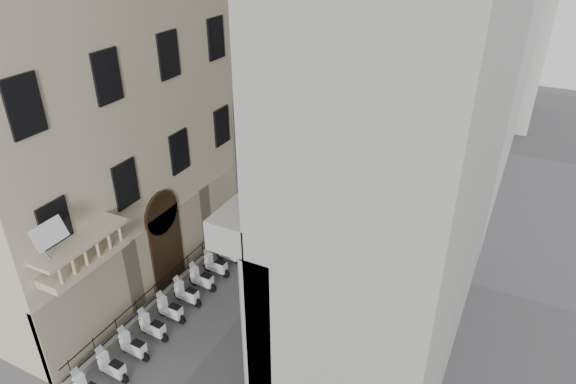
# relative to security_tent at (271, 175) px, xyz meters

# --- Properties ---
(iron_fence) EXTENTS (0.30, 28.00, 1.40)m
(iron_fence) POSITION_rel_security_tent_xyz_m (-0.70, -3.32, -2.65)
(iron_fence) COLOR black
(iron_fence) RESTS_ON ground
(blue_awning) EXTENTS (1.60, 3.00, 3.00)m
(blue_awning) POSITION_rel_security_tent_xyz_m (7.75, 4.68, -2.65)
(blue_awning) COLOR navy
(blue_awning) RESTS_ON ground
(flag) EXTENTS (1.00, 1.40, 8.20)m
(flag) POSITION_rel_security_tent_xyz_m (-0.40, -16.32, -2.65)
(flag) COLOR #9E0C11
(flag) RESTS_ON ground
(scooter_1) EXTENTS (1.42, 0.62, 1.50)m
(scooter_1) POSITION_rel_security_tent_xyz_m (0.67, -15.80, -2.65)
(scooter_1) COLOR white
(scooter_1) RESTS_ON ground
(scooter_2) EXTENTS (1.42, 0.62, 1.50)m
(scooter_2) POSITION_rel_security_tent_xyz_m (0.67, -14.45, -2.65)
(scooter_2) COLOR white
(scooter_2) RESTS_ON ground
(scooter_3) EXTENTS (1.42, 0.62, 1.50)m
(scooter_3) POSITION_rel_security_tent_xyz_m (0.67, -13.10, -2.65)
(scooter_3) COLOR white
(scooter_3) RESTS_ON ground
(scooter_4) EXTENTS (1.42, 0.62, 1.50)m
(scooter_4) POSITION_rel_security_tent_xyz_m (0.67, -11.75, -2.65)
(scooter_4) COLOR white
(scooter_4) RESTS_ON ground
(scooter_5) EXTENTS (1.42, 0.62, 1.50)m
(scooter_5) POSITION_rel_security_tent_xyz_m (0.67, -10.40, -2.65)
(scooter_5) COLOR white
(scooter_5) RESTS_ON ground
(scooter_6) EXTENTS (1.42, 0.62, 1.50)m
(scooter_6) POSITION_rel_security_tent_xyz_m (0.67, -9.05, -2.65)
(scooter_6) COLOR white
(scooter_6) RESTS_ON ground
(scooter_7) EXTENTS (1.42, 0.62, 1.50)m
(scooter_7) POSITION_rel_security_tent_xyz_m (0.67, -7.70, -2.65)
(scooter_7) COLOR white
(scooter_7) RESTS_ON ground
(scooter_8) EXTENTS (1.42, 0.62, 1.50)m
(scooter_8) POSITION_rel_security_tent_xyz_m (0.67, -6.35, -2.65)
(scooter_8) COLOR white
(scooter_8) RESTS_ON ground
(scooter_9) EXTENTS (1.42, 0.62, 1.50)m
(scooter_9) POSITION_rel_security_tent_xyz_m (0.67, -5.00, -2.65)
(scooter_9) COLOR white
(scooter_9) RESTS_ON ground
(scooter_10) EXTENTS (1.42, 0.62, 1.50)m
(scooter_10) POSITION_rel_security_tent_xyz_m (0.67, -3.65, -2.65)
(scooter_10) COLOR white
(scooter_10) RESTS_ON ground
(scooter_11) EXTENTS (1.42, 0.62, 1.50)m
(scooter_11) POSITION_rel_security_tent_xyz_m (0.67, -2.29, -2.65)
(scooter_11) COLOR white
(scooter_11) RESTS_ON ground
(scooter_12) EXTENTS (1.42, 0.62, 1.50)m
(scooter_12) POSITION_rel_security_tent_xyz_m (0.67, -0.94, -2.65)
(scooter_12) COLOR white
(scooter_12) RESTS_ON ground
(scooter_13) EXTENTS (1.42, 0.62, 1.50)m
(scooter_13) POSITION_rel_security_tent_xyz_m (0.67, 0.41, -2.65)
(scooter_13) COLOR white
(scooter_13) RESTS_ON ground
(scooter_14) EXTENTS (1.42, 0.62, 1.50)m
(scooter_14) POSITION_rel_security_tent_xyz_m (0.67, 1.76, -2.65)
(scooter_14) COLOR white
(scooter_14) RESTS_ON ground
(barrier_2) EXTENTS (0.60, 2.40, 1.10)m
(barrier_2) POSITION_rel_security_tent_xyz_m (7.05, -11.40, -2.65)
(barrier_2) COLOR #9EA1A6
(barrier_2) RESTS_ON ground
(barrier_3) EXTENTS (0.60, 2.40, 1.10)m
(barrier_3) POSITION_rel_security_tent_xyz_m (7.05, -8.90, -2.65)
(barrier_3) COLOR #9EA1A6
(barrier_3) RESTS_ON ground
(barrier_4) EXTENTS (0.60, 2.40, 1.10)m
(barrier_4) POSITION_rel_security_tent_xyz_m (7.05, -6.40, -2.65)
(barrier_4) COLOR #9EA1A6
(barrier_4) RESTS_ON ground
(barrier_5) EXTENTS (0.60, 2.40, 1.10)m
(barrier_5) POSITION_rel_security_tent_xyz_m (7.05, -3.90, -2.65)
(barrier_5) COLOR #9EA1A6
(barrier_5) RESTS_ON ground
(barrier_6) EXTENTS (0.60, 2.40, 1.10)m
(barrier_6) POSITION_rel_security_tent_xyz_m (7.05, -1.40, -2.65)
(barrier_6) COLOR #9EA1A6
(barrier_6) RESTS_ON ground
(barrier_7) EXTENTS (0.60, 2.40, 1.10)m
(barrier_7) POSITION_rel_security_tent_xyz_m (7.05, 1.10, -2.65)
(barrier_7) COLOR #9EA1A6
(barrier_7) RESTS_ON ground
(barrier_8) EXTENTS (0.60, 2.40, 1.10)m
(barrier_8) POSITION_rel_security_tent_xyz_m (7.05, 3.60, -2.65)
(barrier_8) COLOR #9EA1A6
(barrier_8) RESTS_ON ground
(barrier_9) EXTENTS (0.60, 2.40, 1.10)m
(barrier_9) POSITION_rel_security_tent_xyz_m (7.05, 6.10, -2.65)
(barrier_9) COLOR #9EA1A6
(barrier_9) RESTS_ON ground
(security_tent) EXTENTS (3.91, 3.91, 3.17)m
(security_tent) POSITION_rel_security_tent_xyz_m (0.00, 0.00, 0.00)
(security_tent) COLOR white
(security_tent) RESTS_ON ground
(street_lamp) EXTENTS (2.65, 1.06, 8.47)m
(street_lamp) POSITION_rel_security_tent_xyz_m (-0.28, -3.37, 2.41)
(street_lamp) COLOR gray
(street_lamp) RESTS_ON ground
(info_kiosk) EXTENTS (0.32, 0.86, 1.80)m
(info_kiosk) POSITION_rel_security_tent_xyz_m (-0.59, -0.33, -1.74)
(info_kiosk) COLOR black
(info_kiosk) RESTS_ON ground
(pedestrian_a) EXTENTS (0.81, 0.62, 2.01)m
(pedestrian_a) POSITION_rel_security_tent_xyz_m (3.00, 8.91, -1.65)
(pedestrian_a) COLOR #0D0F35
(pedestrian_a) RESTS_ON ground
(pedestrian_b) EXTENTS (0.95, 0.77, 1.84)m
(pedestrian_b) POSITION_rel_security_tent_xyz_m (4.43, 11.98, -1.73)
(pedestrian_b) COLOR black
(pedestrian_b) RESTS_ON ground
(pedestrian_c) EXTENTS (0.85, 0.59, 1.65)m
(pedestrian_c) POSITION_rel_security_tent_xyz_m (2.34, 5.16, -1.83)
(pedestrian_c) COLOR black
(pedestrian_c) RESTS_ON ground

